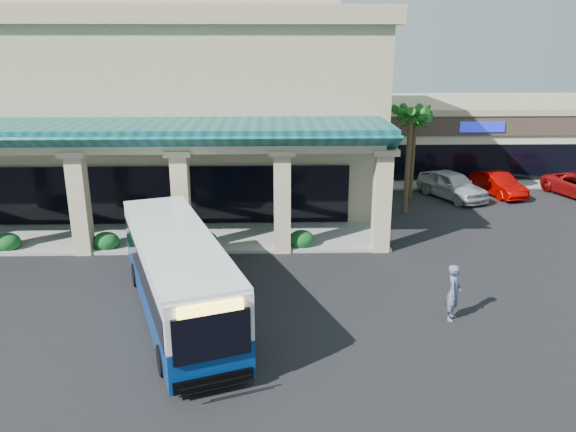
{
  "coord_description": "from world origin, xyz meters",
  "views": [
    {
      "loc": [
        1.08,
        -18.97,
        9.3
      ],
      "look_at": [
        1.72,
        3.58,
        2.2
      ],
      "focal_mm": 35.0,
      "sensor_mm": 36.0,
      "label": 1
    }
  ],
  "objects_px": {
    "car_silver": "(452,185)",
    "pedestrian": "(454,292)",
    "transit_bus": "(177,276)",
    "car_white": "(498,184)"
  },
  "relations": [
    {
      "from": "car_silver",
      "to": "pedestrian",
      "type": "bearing_deg",
      "value": -131.0
    },
    {
      "from": "pedestrian",
      "to": "car_silver",
      "type": "height_order",
      "value": "pedestrian"
    },
    {
      "from": "transit_bus",
      "to": "car_white",
      "type": "xyz_separation_m",
      "value": [
        17.38,
        15.58,
        -0.79
      ]
    },
    {
      "from": "car_silver",
      "to": "car_white",
      "type": "height_order",
      "value": "car_silver"
    },
    {
      "from": "pedestrian",
      "to": "car_white",
      "type": "xyz_separation_m",
      "value": [
        7.86,
        16.13,
        -0.3
      ]
    },
    {
      "from": "transit_bus",
      "to": "car_silver",
      "type": "bearing_deg",
      "value": 26.89
    },
    {
      "from": "car_silver",
      "to": "car_white",
      "type": "bearing_deg",
      "value": -12.16
    },
    {
      "from": "transit_bus",
      "to": "pedestrian",
      "type": "height_order",
      "value": "transit_bus"
    },
    {
      "from": "pedestrian",
      "to": "car_white",
      "type": "height_order",
      "value": "pedestrian"
    },
    {
      "from": "car_silver",
      "to": "car_white",
      "type": "xyz_separation_m",
      "value": [
        3.08,
        0.64,
        -0.14
      ]
    }
  ]
}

